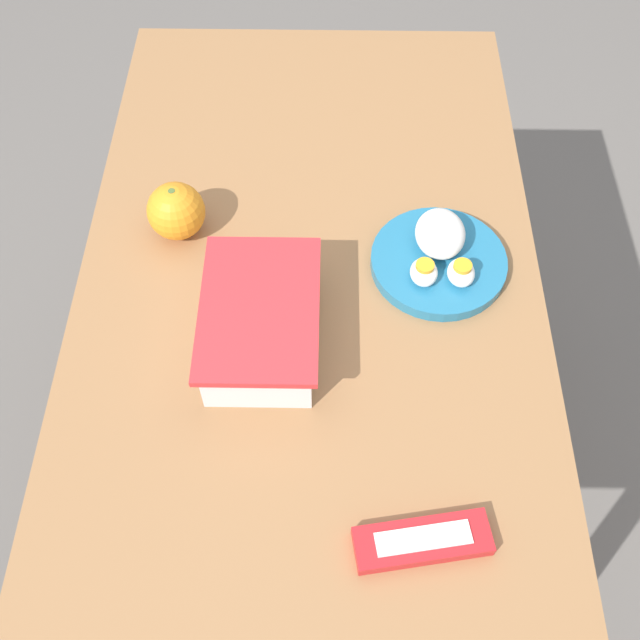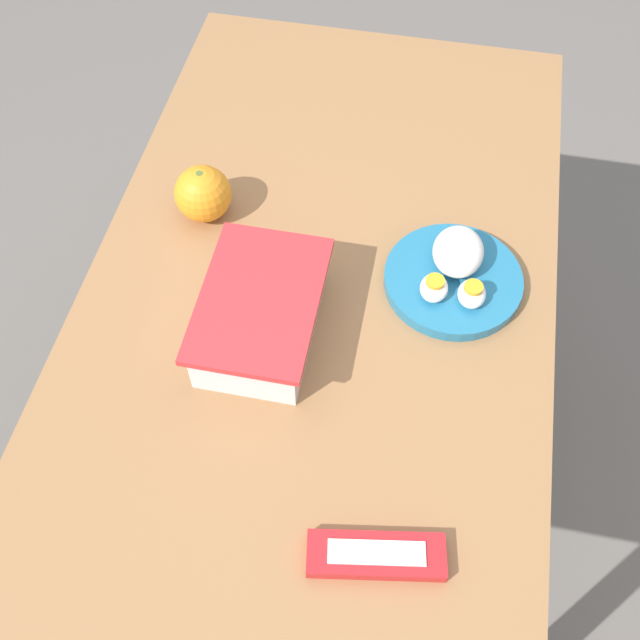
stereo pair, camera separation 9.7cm
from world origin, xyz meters
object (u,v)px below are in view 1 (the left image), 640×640
at_px(orange_fruit, 176,211).
at_px(candy_bar, 422,541).
at_px(food_container, 261,324).
at_px(rice_plate, 439,255).

bearing_deg(orange_fruit, candy_bar, -144.50).
height_order(food_container, rice_plate, food_container).
bearing_deg(food_container, candy_bar, -144.41).
bearing_deg(candy_bar, food_container, 35.59).
relative_size(orange_fruit, rice_plate, 0.43).
xyz_separation_m(food_container, orange_fruit, (0.18, 0.13, 0.01)).
bearing_deg(candy_bar, orange_fruit, 35.50).
relative_size(orange_fruit, candy_bar, 0.52).
bearing_deg(candy_bar, rice_plate, -6.67).
distance_m(orange_fruit, candy_bar, 0.56).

